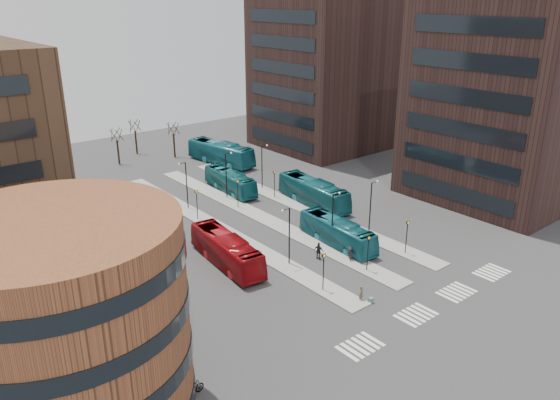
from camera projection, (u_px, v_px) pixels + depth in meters
ground at (463, 331)px, 44.47m from camera, size 160.00×160.00×0.00m
island_left at (219, 229)px, 63.73m from camera, size 2.50×45.00×0.15m
island_mid at (260, 216)px, 67.30m from camera, size 2.50×45.00×0.15m
island_right at (296, 205)px, 70.86m from camera, size 2.50×45.00×0.15m
suitcase at (371, 300)px, 48.50m from camera, size 0.49×0.45×0.50m
red_bus at (226, 250)px, 55.00m from camera, size 3.86×11.64×3.18m
teal_bus_a at (337, 232)px, 59.37m from camera, size 3.29×10.72×2.94m
teal_bus_b at (230, 181)px, 75.45m from camera, size 3.35×10.80×2.96m
teal_bus_c at (313, 192)px, 70.69m from camera, size 3.85×12.27×3.36m
teal_bus_d at (221, 153)px, 87.84m from camera, size 5.13×13.15×3.57m
traveller at (361, 293)px, 48.63m from camera, size 0.64×0.55×1.50m
commuter_a at (255, 268)px, 52.82m from camera, size 0.98×0.82×1.82m
commuter_b at (319, 251)px, 56.29m from camera, size 0.80×1.16×1.83m
commuter_c at (349, 254)px, 55.96m from camera, size 0.98×1.17×1.58m
bicycle_mid at (193, 389)px, 37.14m from camera, size 1.90×0.77×1.11m
bicycle_far at (183, 380)px, 38.18m from camera, size 1.90×1.06×0.94m
crosswalk_stripes at (435, 304)px, 48.40m from camera, size 22.35×2.40×0.01m
round_building at (63, 330)px, 32.58m from camera, size 15.16×15.16×14.00m
tower_near at (511, 84)px, 69.71m from camera, size 20.12×20.00×30.00m
tower_far at (326, 60)px, 94.26m from camera, size 20.12×20.00×30.00m
sign_poles at (294, 216)px, 61.18m from camera, size 12.45×22.12×3.65m
lamp_posts at (274, 193)px, 64.99m from camera, size 14.04×20.24×6.12m
bare_trees at (143, 142)px, 90.34m from camera, size 10.97×8.14×5.90m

